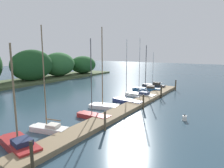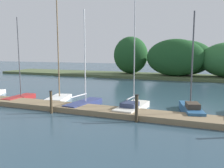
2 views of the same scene
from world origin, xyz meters
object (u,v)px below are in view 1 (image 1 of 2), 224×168
Objects in this scene: sailboat_6 at (146,89)px; mooring_piling_4 at (176,85)px; sailboat_0 at (19,143)px; sailboat_5 at (140,95)px; channel_buoy_0 at (185,118)px; sailboat_2 at (93,115)px; mooring_piling_1 at (105,121)px; mooring_piling_2 at (143,102)px; sailboat_7 at (153,86)px; sailboat_1 at (48,127)px; sailboat_3 at (103,104)px; mooring_piling_3 at (161,91)px; mooring_piling_0 at (32,157)px; sailboat_4 at (127,100)px.

sailboat_6 reaches higher than mooring_piling_4.
sailboat_5 is (16.76, -0.23, -0.06)m from sailboat_0.
channel_buoy_0 is (-9.93, -7.72, -0.17)m from sailboat_6.
mooring_piling_1 is (-1.73, -2.52, 0.47)m from sailboat_2.
sailboat_5 is at bearing 48.57° from channel_buoy_0.
mooring_piling_4 is (3.18, -3.31, 0.40)m from sailboat_6.
sailboat_2 is at bearing 171.35° from mooring_piling_4.
sailboat_2 is 17.04m from mooring_piling_4.
sailboat_7 is at bearing 16.42° from mooring_piling_2.
sailboat_1 is at bearing 135.08° from channel_buoy_0.
sailboat_3 is at bearing 74.42° from sailboat_6.
mooring_piling_4 is (18.57, -0.04, 0.03)m from mooring_piling_1.
mooring_piling_4 is at bearing -149.97° from sailboat_6.
sailboat_1 reaches higher than mooring_piling_3.
mooring_piling_0 is at bearing 102.23° from sailboat_5.
sailboat_3 is 5.37× the size of mooring_piling_2.
mooring_piling_0 reaches higher than mooring_piling_2.
mooring_piling_0 is 0.98× the size of mooring_piling_3.
sailboat_3 is at bearing -72.36° from sailboat_2.
sailboat_5 is 1.32× the size of sailboat_7.
sailboat_7 reaches higher than mooring_piling_4.
sailboat_5 reaches higher than mooring_piling_3.
sailboat_5 is 3.83m from sailboat_6.
sailboat_2 is 0.93× the size of sailboat_5.
sailboat_3 is 3.25m from sailboat_4.
sailboat_2 is 6.19m from sailboat_4.
sailboat_2 is 3.09m from mooring_piling_1.
sailboat_1 reaches higher than sailboat_7.
sailboat_3 is (3.16, 1.08, 0.10)m from sailboat_2.
sailboat_0 reaches higher than channel_buoy_0.
sailboat_3 is at bearing 94.09° from channel_buoy_0.
sailboat_7 is at bearing -78.85° from sailboat_5.
mooring_piling_4 is at bearing -118.36° from sailboat_3.
channel_buoy_0 is (0.58, -8.05, -0.17)m from sailboat_3.
sailboat_2 reaches higher than mooring_piling_4.
sailboat_6 is at bearing -74.87° from sailboat_5.
sailboat_1 is 21.25m from mooring_piling_4.
sailboat_4 reaches higher than mooring_piling_1.
sailboat_6 is (17.79, -0.12, 0.02)m from sailboat_1.
sailboat_7 is (23.53, 0.60, 0.04)m from sailboat_0.
sailboat_5 is at bearing 87.19° from sailboat_6.
sailboat_3 is at bearing 17.95° from mooring_piling_0.
sailboat_3 is at bearing 36.47° from mooring_piling_1.
sailboat_3 is 5.43× the size of mooring_piling_1.
sailboat_5 is (6.74, -1.06, -0.08)m from sailboat_3.
sailboat_3 is (10.02, 0.83, 0.02)m from sailboat_0.
sailboat_5 is 9.32m from channel_buoy_0.
mooring_piling_0 is (-11.08, -3.59, 0.42)m from sailboat_3.
mooring_piling_3 is (-5.82, -3.27, 0.42)m from sailboat_7.
sailboat_7 is 3.47× the size of mooring_piling_0.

